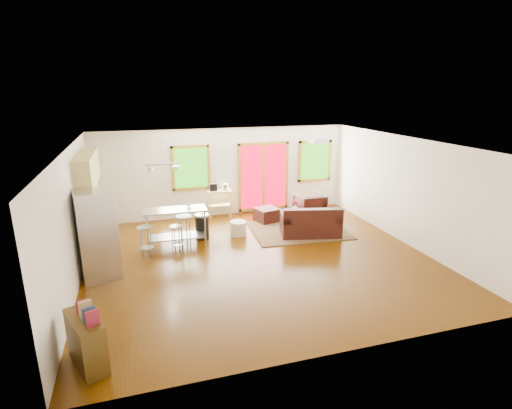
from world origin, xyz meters
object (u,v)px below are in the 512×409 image
object	(u,v)px
kitchen_cart	(219,194)
ottoman	(267,215)
rug	(299,230)
coffee_table	(303,214)
armchair	(310,204)
refrigerator	(98,234)
loveseat	(310,224)
island	(176,221)

from	to	relation	value
kitchen_cart	ottoman	bearing A→B (deg)	-31.60
ottoman	rug	bearing A→B (deg)	-59.33
rug	kitchen_cart	xyz separation A→B (m)	(-1.83, 1.76, 0.70)
coffee_table	kitchen_cart	xyz separation A→B (m)	(-2.13, 1.30, 0.40)
armchair	refrigerator	xyz separation A→B (m)	(-5.66, -2.34, 0.51)
loveseat	island	xyz separation A→B (m)	(-3.41, 0.28, 0.33)
coffee_table	kitchen_cart	size ratio (longest dim) A/B	1.00
rug	coffee_table	distance (m)	0.62
loveseat	refrigerator	size ratio (longest dim) A/B	0.92
armchair	kitchen_cart	bearing A→B (deg)	-19.00
kitchen_cart	rug	bearing A→B (deg)	-43.86
loveseat	island	size ratio (longest dim) A/B	1.12
island	rug	bearing A→B (deg)	2.43
rug	loveseat	bearing A→B (deg)	-71.11
island	refrigerator	bearing A→B (deg)	-143.64
ottoman	refrigerator	xyz separation A→B (m)	(-4.32, -2.34, 0.71)
rug	coffee_table	world-z (taller)	coffee_table
kitchen_cart	coffee_table	bearing A→B (deg)	-31.50
coffee_table	ottoman	xyz separation A→B (m)	(-0.89, 0.54, -0.12)
coffee_table	refrigerator	world-z (taller)	refrigerator
armchair	kitchen_cart	xyz separation A→B (m)	(-2.58, 0.77, 0.32)
refrigerator	kitchen_cart	distance (m)	4.38
ottoman	refrigerator	size ratio (longest dim) A/B	0.33
rug	refrigerator	xyz separation A→B (m)	(-4.91, -1.35, 0.90)
island	kitchen_cart	bearing A→B (deg)	52.65
refrigerator	kitchen_cart	bearing A→B (deg)	33.47
island	coffee_table	bearing A→B (deg)	9.40
rug	ottoman	bearing A→B (deg)	120.67
refrigerator	kitchen_cart	size ratio (longest dim) A/B	1.73
rug	kitchen_cart	bearing A→B (deg)	136.14
armchair	island	world-z (taller)	island
rug	loveseat	size ratio (longest dim) A/B	1.51
rug	armchair	size ratio (longest dim) A/B	3.15
kitchen_cart	refrigerator	bearing A→B (deg)	-134.86
loveseat	ottoman	distance (m)	1.59
rug	refrigerator	world-z (taller)	refrigerator
rug	island	size ratio (longest dim) A/B	1.69
armchair	kitchen_cart	world-z (taller)	kitchen_cart
coffee_table	rug	bearing A→B (deg)	-123.43
island	kitchen_cart	xyz separation A→B (m)	(1.45, 1.89, 0.07)
loveseat	coffee_table	bearing A→B (deg)	93.67
coffee_table	armchair	world-z (taller)	armchair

